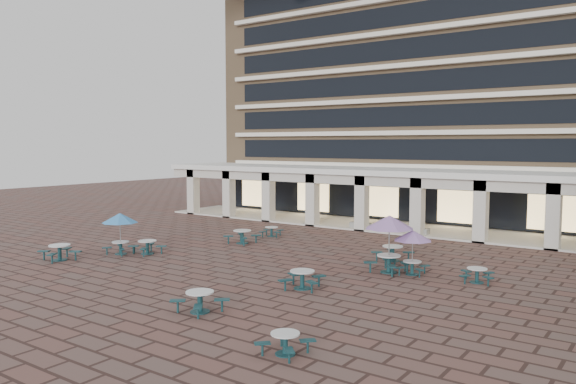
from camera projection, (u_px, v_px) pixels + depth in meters
name	position (u px, v px, depth m)	size (l,w,h in m)	color
ground	(285.00, 264.00, 29.17)	(120.00, 120.00, 0.00)	brown
apartment_building	(456.00, 70.00, 48.77)	(40.00, 15.50, 25.20)	#987755
retail_arcade	(403.00, 188.00, 40.93)	(42.00, 6.60, 4.40)	white
picnic_table_0	(60.00, 251.00, 30.10)	(2.16, 2.16, 0.84)	#153B40
picnic_table_1	(200.00, 300.00, 20.83)	(1.89, 1.89, 0.79)	#153B40
picnic_table_3	(285.00, 341.00, 16.65)	(1.49, 1.49, 0.66)	#153B40
picnic_table_4	(120.00, 220.00, 31.66)	(2.02, 2.02, 2.33)	#153B40
picnic_table_5	(147.00, 246.00, 31.83)	(1.95, 1.95, 0.78)	#153B40
picnic_table_6	(413.00, 237.00, 26.71)	(1.84, 1.84, 2.13)	#153B40
picnic_table_7	(302.00, 278.00, 24.20)	(2.12, 2.12, 0.80)	#153B40
picnic_table_9	(271.00, 231.00, 37.83)	(1.79, 1.79, 0.66)	#153B40
picnic_table_10	(477.00, 274.00, 25.26)	(1.74, 1.74, 0.67)	#153B40
picnic_table_11	(389.00, 224.00, 27.09)	(2.41, 2.41, 2.79)	#153B40
picnic_table_12	(242.00, 236.00, 35.19)	(1.93, 1.93, 0.84)	#153B40
picnic_table_13	(393.00, 252.00, 29.94)	(2.08, 2.08, 0.82)	#153B40
planter_left	(360.00, 221.00, 41.03)	(1.50, 0.88, 1.34)	#9A9A95
planter_right	(418.00, 228.00, 38.47)	(1.50, 0.60, 1.24)	#9A9A95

